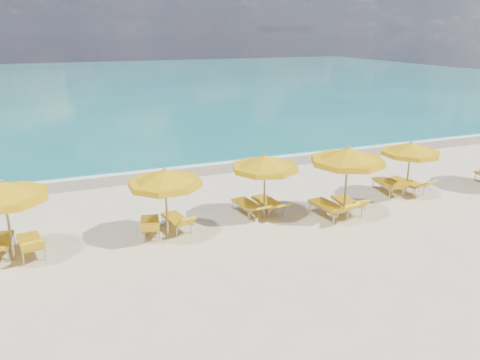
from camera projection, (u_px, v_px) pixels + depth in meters
name	position (u px, v px, depth m)	size (l,w,h in m)	color
ground_plane	(256.00, 226.00, 15.91)	(120.00, 120.00, 0.00)	beige
ocean	(101.00, 83.00, 58.29)	(120.00, 80.00, 0.30)	#14716C
wet_sand_band	(194.00, 169.00, 22.45)	(120.00, 2.60, 0.01)	tan
foam_line	(190.00, 165.00, 23.15)	(120.00, 1.20, 0.03)	white
whitecap_near	(56.00, 138.00, 28.79)	(14.00, 0.36, 0.05)	white
whitecap_far	(229.00, 108.00, 39.94)	(18.00, 0.30, 0.05)	white
umbrella_2	(3.00, 192.00, 12.91)	(3.17, 3.17, 2.47)	tan
umbrella_3	(165.00, 179.00, 14.36)	(3.05, 3.05, 2.36)	tan
umbrella_4	(265.00, 163.00, 15.98)	(2.59, 2.59, 2.36)	tan
umbrella_5	(348.00, 156.00, 16.01)	(2.68, 2.68, 2.62)	tan
umbrella_6	(411.00, 149.00, 18.12)	(2.99, 2.99, 2.28)	tan
lounger_2_left	(0.00, 247.00, 13.83)	(0.77, 2.00, 0.77)	#A5A8AD
lounger_2_right	(31.00, 248.00, 13.81)	(0.89, 1.92, 0.89)	#A5A8AD
lounger_3_left	(150.00, 228.00, 15.17)	(0.92, 1.85, 0.84)	#A5A8AD
lounger_3_right	(177.00, 223.00, 15.57)	(0.86, 1.81, 0.81)	#A5A8AD
lounger_4_left	(248.00, 209.00, 16.87)	(0.82, 1.91, 0.67)	#A5A8AD
lounger_4_right	(268.00, 206.00, 17.06)	(0.76, 1.98, 0.72)	#A5A8AD
lounger_5_left	(329.00, 211.00, 16.58)	(0.92, 2.08, 0.91)	#A5A8AD
lounger_5_right	(347.00, 206.00, 17.07)	(0.78, 1.86, 0.84)	#A5A8AD
lounger_6_left	(388.00, 188.00, 19.02)	(0.91, 2.01, 0.93)	#A5A8AD
lounger_6_right	(407.00, 186.00, 19.17)	(1.00, 2.09, 0.83)	#A5A8AD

